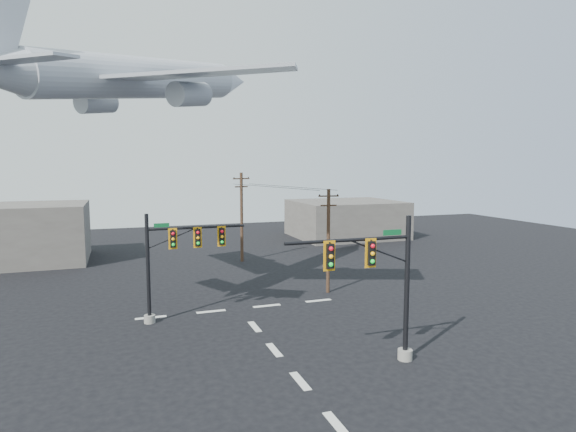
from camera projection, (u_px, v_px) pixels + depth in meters
name	position (u px, v px, depth m)	size (l,w,h in m)	color
ground	(300.00, 381.00, 22.44)	(120.00, 120.00, 0.00)	black
lane_markings	(267.00, 341.00, 27.44)	(14.00, 21.20, 0.01)	silver
signal_mast_near	(383.00, 286.00, 23.97)	(6.99, 0.83, 7.52)	gray
signal_mast_far	(173.00, 260.00, 30.74)	(6.61, 0.77, 7.01)	gray
utility_pole_a	(328.00, 239.00, 37.54)	(1.64, 0.31, 8.17)	#442C1D
utility_pole_b	(242.00, 215.00, 49.62)	(1.84, 0.59, 9.23)	#442C1D
power_lines	(279.00, 187.00, 43.20)	(5.03, 14.16, 0.03)	black
airliner	(142.00, 79.00, 32.32)	(21.19, 20.24, 6.54)	#A8ACB4
building_right	(346.00, 219.00, 66.94)	(14.00, 12.00, 5.00)	#635D57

